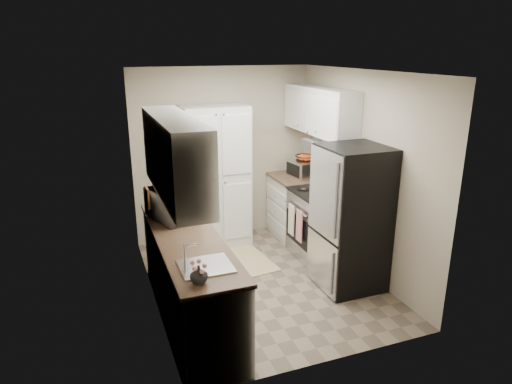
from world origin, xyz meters
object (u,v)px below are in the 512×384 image
Objects in this scene: pantry_cabinet at (216,177)px; wine_bottle at (164,200)px; refrigerator at (351,218)px; electric_range at (320,224)px; microwave at (173,204)px; toaster_oven at (303,169)px.

pantry_cabinet is 7.34× the size of wine_bottle.
electric_range is at bearing 87.52° from refrigerator.
refrigerator reaches higher than electric_range.
refrigerator is 2.05m from microwave.
wine_bottle reaches higher than toaster_oven.
electric_range is 0.66× the size of refrigerator.
toaster_oven is at bearing 81.40° from electric_range.
wine_bottle is at bearing 157.59° from refrigerator.
microwave is at bearing -172.76° from electric_range.
pantry_cabinet is 4.67× the size of toaster_oven.
refrigerator reaches higher than microwave.
toaster_oven is (0.12, 0.76, 0.57)m from electric_range.
pantry_cabinet reaches higher than wine_bottle.
microwave is 0.29m from wine_bottle.
pantry_cabinet reaches higher than electric_range.
electric_range is at bearing -106.15° from toaster_oven.
pantry_cabinet is 2.07m from refrigerator.
refrigerator reaches higher than toaster_oven.
toaster_oven is at bearing -83.62° from microwave.
pantry_cabinet is at bearing 141.78° from electric_range.
microwave reaches higher than toaster_oven.
toaster_oven reaches higher than electric_range.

